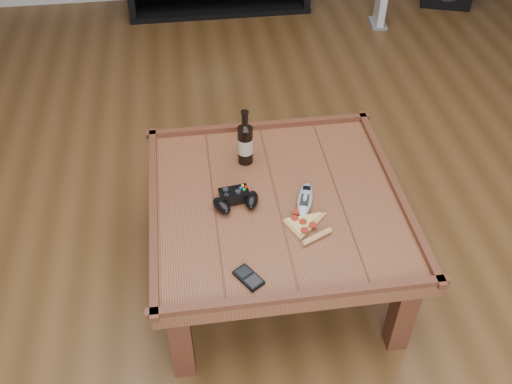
{
  "coord_description": "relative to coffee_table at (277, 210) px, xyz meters",
  "views": [
    {
      "loc": [
        -0.31,
        -1.61,
        2.01
      ],
      "look_at": [
        -0.09,
        -0.02,
        0.52
      ],
      "focal_mm": 40.0,
      "sensor_mm": 36.0,
      "label": 1
    }
  ],
  "objects": [
    {
      "name": "smartphone",
      "position": [
        -0.16,
        -0.38,
        0.07
      ],
      "size": [
        0.11,
        0.12,
        0.01
      ],
      "rotation": [
        0.0,
        0.0,
        0.58
      ],
      "color": "black",
      "rests_on": "coffee_table"
    },
    {
      "name": "remote_control",
      "position": [
        0.11,
        -0.03,
        0.07
      ],
      "size": [
        0.12,
        0.2,
        0.03
      ],
      "rotation": [
        0.0,
        0.0,
        -0.32
      ],
      "color": "#92999F",
      "rests_on": "coffee_table"
    },
    {
      "name": "game_console",
      "position": [
        1.17,
        2.28,
        -0.27
      ],
      "size": [
        0.14,
        0.22,
        0.26
      ],
      "rotation": [
        0.0,
        0.0,
        -0.12
      ],
      "color": "gray",
      "rests_on": "ground"
    },
    {
      "name": "coffee_table",
      "position": [
        0.0,
        0.0,
        0.0
      ],
      "size": [
        1.03,
        1.03,
        0.48
      ],
      "color": "#552918",
      "rests_on": "ground"
    },
    {
      "name": "pizza_slice",
      "position": [
        0.08,
        -0.16,
        0.07
      ],
      "size": [
        0.22,
        0.27,
        0.02
      ],
      "rotation": [
        0.0,
        0.0,
        0.43
      ],
      "color": "tan",
      "rests_on": "coffee_table"
    },
    {
      "name": "game_controller",
      "position": [
        -0.16,
        -0.0,
        0.09
      ],
      "size": [
        0.2,
        0.15,
        0.05
      ],
      "rotation": [
        0.0,
        0.0,
        0.14
      ],
      "color": "black",
      "rests_on": "coffee_table"
    },
    {
      "name": "ground",
      "position": [
        0.0,
        0.0,
        -0.39
      ],
      "size": [
        6.0,
        6.0,
        0.0
      ],
      "primitive_type": "plane",
      "color": "#4D3116",
      "rests_on": "ground"
    },
    {
      "name": "beer_bottle",
      "position": [
        -0.09,
        0.26,
        0.16
      ],
      "size": [
        0.07,
        0.07,
        0.25
      ],
      "color": "black",
      "rests_on": "coffee_table"
    }
  ]
}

